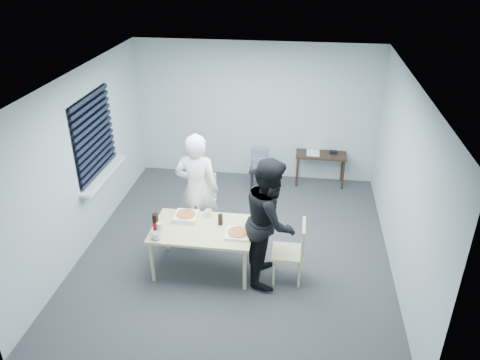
# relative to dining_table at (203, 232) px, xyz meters

# --- Properties ---
(room) EXTENTS (5.00, 5.00, 5.00)m
(room) POSITION_rel_dining_table_xyz_m (-1.81, 0.95, 0.83)
(room) COLOR #2E2D32
(room) RESTS_ON ground
(dining_table) EXTENTS (1.37, 0.87, 0.67)m
(dining_table) POSITION_rel_dining_table_xyz_m (0.00, 0.00, 0.00)
(dining_table) COLOR #CDBD8B
(dining_table) RESTS_ON ground
(chair_far) EXTENTS (0.42, 0.42, 0.89)m
(chair_far) POSITION_rel_dining_table_xyz_m (-0.25, 1.11, -0.10)
(chair_far) COLOR #CDBD8B
(chair_far) RESTS_ON ground
(chair_right) EXTENTS (0.42, 0.42, 0.89)m
(chair_right) POSITION_rel_dining_table_xyz_m (1.26, -0.07, -0.10)
(chair_right) COLOR #CDBD8B
(chair_right) RESTS_ON ground
(person_white) EXTENTS (0.65, 0.42, 1.77)m
(person_white) POSITION_rel_dining_table_xyz_m (-0.22, 0.67, 0.28)
(person_white) COLOR white
(person_white) RESTS_ON ground
(person_black) EXTENTS (0.47, 0.86, 1.77)m
(person_black) POSITION_rel_dining_table_xyz_m (0.92, -0.02, 0.28)
(person_black) COLOR black
(person_black) RESTS_ON ground
(side_table) EXTENTS (0.93, 0.41, 0.62)m
(side_table) POSITION_rel_dining_table_xyz_m (1.64, 2.83, -0.07)
(side_table) COLOR #332218
(side_table) RESTS_ON ground
(stool) EXTENTS (0.34, 0.34, 0.48)m
(stool) POSITION_rel_dining_table_xyz_m (0.54, 2.33, -0.24)
(stool) COLOR black
(stool) RESTS_ON ground
(backpack) EXTENTS (0.29, 0.21, 0.41)m
(backpack) POSITION_rel_dining_table_xyz_m (0.54, 2.32, 0.07)
(backpack) COLOR slate
(backpack) RESTS_ON stool
(pizza_box_a) EXTENTS (0.32, 0.32, 0.08)m
(pizza_box_a) POSITION_rel_dining_table_xyz_m (-0.28, 0.20, 0.10)
(pizza_box_a) COLOR white
(pizza_box_a) RESTS_ON dining_table
(pizza_box_b) EXTENTS (0.33, 0.33, 0.05)m
(pizza_box_b) POSITION_rel_dining_table_xyz_m (0.50, -0.09, 0.08)
(pizza_box_b) COLOR white
(pizza_box_b) RESTS_ON dining_table
(mug_a) EXTENTS (0.17, 0.17, 0.10)m
(mug_a) POSITION_rel_dining_table_xyz_m (-0.54, -0.34, 0.11)
(mug_a) COLOR white
(mug_a) RESTS_ON dining_table
(mug_b) EXTENTS (0.10, 0.10, 0.09)m
(mug_b) POSITION_rel_dining_table_xyz_m (0.02, 0.32, 0.11)
(mug_b) COLOR white
(mug_b) RESTS_ON dining_table
(cola_glass) EXTENTS (0.08, 0.08, 0.15)m
(cola_glass) POSITION_rel_dining_table_xyz_m (0.22, 0.13, 0.14)
(cola_glass) COLOR black
(cola_glass) RESTS_ON dining_table
(soda_bottle) EXTENTS (0.09, 0.09, 0.29)m
(soda_bottle) POSITION_rel_dining_table_xyz_m (-0.59, -0.20, 0.20)
(soda_bottle) COLOR black
(soda_bottle) RESTS_ON dining_table
(plastic_cups) EXTENTS (0.09, 0.09, 0.19)m
(plastic_cups) POSITION_rel_dining_table_xyz_m (-0.52, -0.24, 0.15)
(plastic_cups) COLOR silver
(plastic_cups) RESTS_ON dining_table
(rubber_band) EXTENTS (0.05, 0.05, 0.00)m
(rubber_band) POSITION_rel_dining_table_xyz_m (0.20, -0.26, 0.06)
(rubber_band) COLOR red
(rubber_band) RESTS_ON dining_table
(papers) EXTENTS (0.28, 0.35, 0.01)m
(papers) POSITION_rel_dining_table_xyz_m (1.49, 2.86, 0.01)
(papers) COLOR white
(papers) RESTS_ON side_table
(black_box) EXTENTS (0.13, 0.09, 0.06)m
(black_box) POSITION_rel_dining_table_xyz_m (1.86, 2.88, 0.04)
(black_box) COLOR black
(black_box) RESTS_ON side_table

